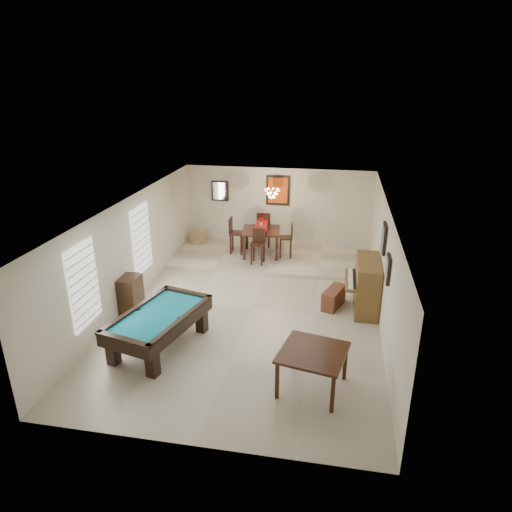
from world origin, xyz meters
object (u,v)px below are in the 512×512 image
(flower_vase, at_px, (261,222))
(corner_bench, at_px, (199,237))
(apothecary_chest, at_px, (131,295))
(chandelier, at_px, (272,190))
(dining_chair_north, at_px, (264,229))
(dining_chair_east, at_px, (286,240))
(upright_piano, at_px, (361,285))
(dining_table, at_px, (261,240))
(square_table, at_px, (312,370))
(dining_chair_south, at_px, (258,247))
(piano_bench, at_px, (334,298))
(dining_chair_west, at_px, (237,236))
(pool_table, at_px, (160,330))

(flower_vase, bearing_deg, corner_bench, 163.35)
(apothecary_chest, distance_m, chandelier, 5.06)
(dining_chair_north, distance_m, dining_chair_east, 1.15)
(upright_piano, height_order, dining_chair_east, upright_piano)
(apothecary_chest, height_order, dining_table, dining_table)
(dining_chair_east, xyz_separation_m, corner_bench, (-2.97, 0.69, -0.32))
(square_table, relative_size, apothecary_chest, 1.23)
(dining_chair_south, distance_m, dining_chair_north, 1.52)
(dining_chair_south, bearing_deg, piano_bench, -40.75)
(square_table, relative_size, chandelier, 1.87)
(dining_chair_north, relative_size, corner_bench, 2.62)
(square_table, relative_size, corner_bench, 2.54)
(chandelier, bearing_deg, apothecary_chest, -125.74)
(dining_chair_south, height_order, corner_bench, dining_chair_south)
(piano_bench, bearing_deg, dining_table, 128.83)
(flower_vase, height_order, dining_chair_north, flower_vase)
(square_table, height_order, dining_chair_west, dining_chair_west)
(piano_bench, bearing_deg, pool_table, -144.88)
(corner_bench, bearing_deg, dining_chair_west, -24.45)
(upright_piano, height_order, flower_vase, flower_vase)
(dining_chair_north, distance_m, chandelier, 1.81)
(flower_vase, height_order, corner_bench, flower_vase)
(dining_chair_west, bearing_deg, apothecary_chest, 155.26)
(dining_chair_east, bearing_deg, pool_table, -28.35)
(corner_bench, xyz_separation_m, chandelier, (2.55, -0.81, 1.88))
(apothecary_chest, xyz_separation_m, flower_vase, (2.44, 4.01, 0.71))
(piano_bench, bearing_deg, flower_vase, 128.83)
(upright_piano, xyz_separation_m, dining_chair_south, (-2.88, 2.08, 0.02))
(dining_chair_north, bearing_deg, dining_chair_east, 128.40)
(flower_vase, relative_size, dining_chair_west, 0.23)
(square_table, height_order, apothecary_chest, apothecary_chest)
(piano_bench, distance_m, dining_chair_south, 3.12)
(dining_chair_south, distance_m, dining_chair_west, 1.09)
(flower_vase, bearing_deg, dining_chair_south, -88.29)
(dining_chair_north, height_order, dining_chair_east, dining_chair_north)
(square_table, distance_m, piano_bench, 3.29)
(piano_bench, distance_m, apothecary_chest, 4.87)
(flower_vase, relative_size, dining_chair_north, 0.22)
(dining_chair_west, height_order, chandelier, chandelier)
(dining_chair_west, bearing_deg, dining_table, -92.60)
(square_table, xyz_separation_m, dining_chair_north, (-2.03, 6.90, 0.31))
(pool_table, xyz_separation_m, square_table, (3.19, -0.81, 0.01))
(dining_chair_north, bearing_deg, piano_bench, 116.29)
(dining_table, height_order, chandelier, chandelier)
(square_table, xyz_separation_m, corner_bench, (-4.19, 6.78, -0.07))
(upright_piano, xyz_separation_m, corner_bench, (-5.11, 3.48, -0.30))
(apothecary_chest, relative_size, dining_chair_north, 0.79)
(dining_table, bearing_deg, apothecary_chest, -121.28)
(flower_vase, bearing_deg, apothecary_chest, -121.28)
(dining_table, bearing_deg, dining_chair_west, 179.59)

